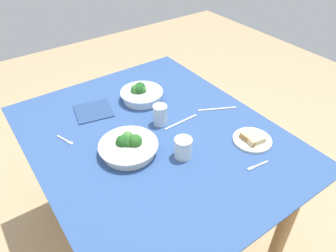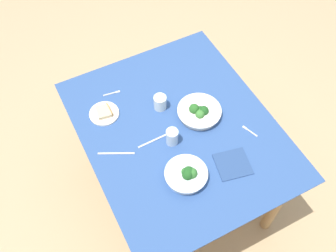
% 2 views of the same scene
% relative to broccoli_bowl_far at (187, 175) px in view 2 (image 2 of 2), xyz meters
% --- Properties ---
extents(ground_plane, '(6.00, 6.00, 0.00)m').
position_rel_broccoli_bowl_far_xyz_m(ground_plane, '(0.29, -0.11, -0.81)').
color(ground_plane, tan).
extents(dining_table, '(1.29, 1.06, 0.77)m').
position_rel_broccoli_bowl_far_xyz_m(dining_table, '(0.29, -0.11, -0.15)').
color(dining_table, '#2D4C84').
rests_on(dining_table, ground_plane).
extents(broccoli_bowl_far, '(0.23, 0.23, 0.10)m').
position_rel_broccoli_bowl_far_xyz_m(broccoli_bowl_far, '(0.00, 0.00, 0.00)').
color(broccoli_bowl_far, white).
rests_on(broccoli_bowl_far, dining_table).
extents(broccoli_bowl_near, '(0.26, 0.26, 0.09)m').
position_rel_broccoli_bowl_far_xyz_m(broccoli_bowl_near, '(0.32, -0.26, -0.01)').
color(broccoli_bowl_near, silver).
rests_on(broccoli_bowl_near, dining_table).
extents(bread_side_plate, '(0.17, 0.17, 0.04)m').
position_rel_broccoli_bowl_far_xyz_m(bread_side_plate, '(0.58, 0.23, -0.03)').
color(bread_side_plate, silver).
rests_on(bread_side_plate, dining_table).
extents(water_glass_center, '(0.07, 0.07, 0.10)m').
position_rel_broccoli_bowl_far_xyz_m(water_glass_center, '(0.23, -0.04, 0.01)').
color(water_glass_center, silver).
rests_on(water_glass_center, dining_table).
extents(water_glass_side, '(0.08, 0.08, 0.09)m').
position_rel_broccoli_bowl_far_xyz_m(water_glass_side, '(0.48, -0.09, 0.01)').
color(water_glass_side, silver).
rests_on(water_glass_side, dining_table).
extents(fork_by_far_bowl, '(0.03, 0.11, 0.00)m').
position_rel_broccoli_bowl_far_xyz_m(fork_by_far_bowl, '(0.71, 0.13, -0.03)').
color(fork_by_far_bowl, '#B7B7BC').
rests_on(fork_by_far_bowl, dining_table).
extents(fork_by_near_bowl, '(0.10, 0.05, 0.00)m').
position_rel_broccoli_bowl_far_xyz_m(fork_by_near_bowl, '(0.10, -0.46, -0.03)').
color(fork_by_near_bowl, '#B7B7BC').
rests_on(fork_by_near_bowl, dining_table).
extents(table_knife_left, '(0.10, 0.19, 0.00)m').
position_rel_broccoli_bowl_far_xyz_m(table_knife_left, '(0.31, 0.27, -0.03)').
color(table_knife_left, '#B7B7BC').
rests_on(table_knife_left, dining_table).
extents(table_knife_right, '(0.02, 0.20, 0.00)m').
position_rel_broccoli_bowl_far_xyz_m(table_knife_right, '(0.29, 0.05, -0.03)').
color(table_knife_right, '#B7B7BC').
rests_on(table_knife_right, dining_table).
extents(napkin_folded_upper, '(0.20, 0.21, 0.01)m').
position_rel_broccoli_bowl_far_xyz_m(napkin_folded_upper, '(-0.04, -0.26, -0.03)').
color(napkin_folded_upper, navy).
rests_on(napkin_folded_upper, dining_table).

